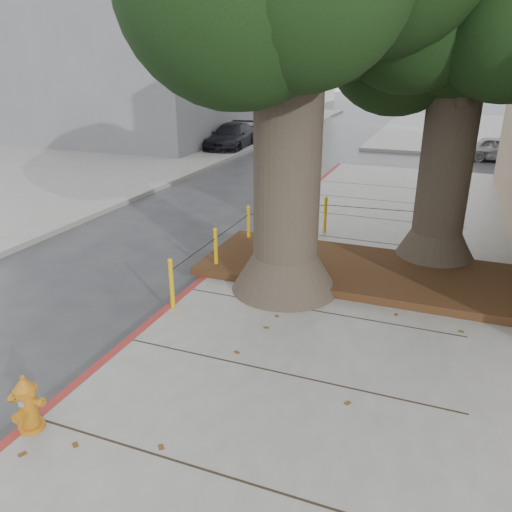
% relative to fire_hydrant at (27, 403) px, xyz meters
% --- Properties ---
extents(ground, '(140.00, 140.00, 0.00)m').
position_rel_fire_hydrant_xyz_m(ground, '(1.90, 2.16, -0.51)').
color(ground, '#28282B').
rests_on(ground, ground).
extents(sidewalk_opposite, '(14.00, 60.00, 0.15)m').
position_rel_fire_hydrant_xyz_m(sidewalk_opposite, '(-12.10, 12.16, -0.43)').
color(sidewalk_opposite, slate).
rests_on(sidewalk_opposite, ground).
extents(curb_red, '(0.14, 26.00, 0.16)m').
position_rel_fire_hydrant_xyz_m(curb_red, '(-0.10, 4.66, -0.43)').
color(curb_red, maroon).
rests_on(curb_red, ground).
extents(planter_bed, '(6.40, 2.60, 0.16)m').
position_rel_fire_hydrant_xyz_m(planter_bed, '(2.80, 6.06, -0.28)').
color(planter_bed, black).
rests_on(planter_bed, sidewalk_main).
extents(building_far_grey, '(12.00, 16.00, 12.00)m').
position_rel_fire_hydrant_xyz_m(building_far_grey, '(-13.10, 24.16, 5.49)').
color(building_far_grey, slate).
rests_on(building_far_grey, ground).
extents(building_far_white, '(12.00, 18.00, 15.00)m').
position_rel_fire_hydrant_xyz_m(building_far_white, '(-15.10, 47.16, 6.99)').
color(building_far_white, silver).
rests_on(building_far_white, ground).
extents(tree_far, '(4.50, 3.80, 7.17)m').
position_rel_fire_hydrant_xyz_m(tree_far, '(4.54, 7.48, 4.51)').
color(tree_far, '#4C3F33').
rests_on(tree_far, sidewalk_main).
extents(bollard_ring, '(3.79, 5.39, 0.95)m').
position_rel_fire_hydrant_xyz_m(bollard_ring, '(1.03, 6.53, 0.16)').
color(bollard_ring, '#D79D0B').
rests_on(bollard_ring, sidewalk_main).
extents(fire_hydrant, '(0.39, 0.36, 0.73)m').
position_rel_fire_hydrant_xyz_m(fire_hydrant, '(0.00, 0.00, 0.00)').
color(fire_hydrant, '#C47214').
rests_on(fire_hydrant, sidewalk_main).
extents(car_silver, '(3.27, 1.41, 1.10)m').
position_rel_fire_hydrant_xyz_m(car_silver, '(6.39, 21.57, 0.04)').
color(car_silver, '#96979B').
rests_on(car_silver, ground).
extents(car_dark, '(2.15, 4.54, 1.28)m').
position_rel_fire_hydrant_xyz_m(car_dark, '(-6.28, 20.20, 0.13)').
color(car_dark, black).
rests_on(car_dark, ground).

